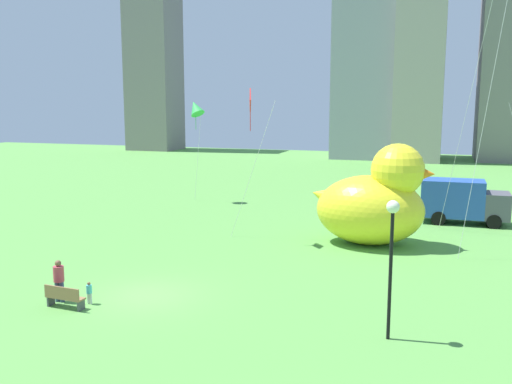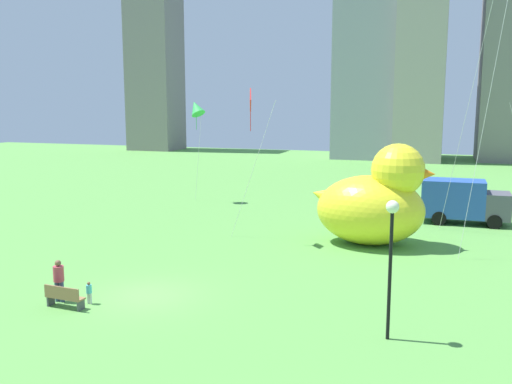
{
  "view_description": "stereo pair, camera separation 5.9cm",
  "coord_description": "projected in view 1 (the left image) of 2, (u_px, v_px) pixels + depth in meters",
  "views": [
    {
      "loc": [
        11.23,
        -19.74,
        7.9
      ],
      "look_at": [
        3.19,
        4.63,
        3.78
      ],
      "focal_mm": 39.59,
      "sensor_mm": 36.0,
      "label": 1
    },
    {
      "loc": [
        11.29,
        -19.72,
        7.9
      ],
      "look_at": [
        3.19,
        4.63,
        3.78
      ],
      "focal_mm": 39.59,
      "sensor_mm": 36.0,
      "label": 2
    }
  ],
  "objects": [
    {
      "name": "lamppost",
      "position": [
        392.0,
        238.0,
        18.43
      ],
      "size": [
        0.43,
        0.43,
        4.74
      ],
      "color": "black",
      "rests_on": "ground"
    },
    {
      "name": "person_adult",
      "position": [
        59.0,
        279.0,
        22.38
      ],
      "size": [
        0.42,
        0.42,
        1.7
      ],
      "color": "#38476B",
      "rests_on": "ground"
    },
    {
      "name": "giant_inflatable_duck",
      "position": [
        374.0,
        202.0,
        31.21
      ],
      "size": [
        6.84,
        4.39,
        5.67
      ],
      "color": "yellow",
      "rests_on": "ground"
    },
    {
      "name": "box_truck",
      "position": [
        462.0,
        202.0,
        36.78
      ],
      "size": [
        5.44,
        2.4,
        2.85
      ],
      "color": "#264CA5",
      "rests_on": "ground"
    },
    {
      "name": "person_child",
      "position": [
        89.0,
        292.0,
        22.18
      ],
      "size": [
        0.22,
        0.22,
        0.9
      ],
      "color": "silver",
      "rests_on": "ground"
    },
    {
      "name": "ground_plane",
      "position": [
        147.0,
        295.0,
        23.23
      ],
      "size": [
        140.0,
        140.0,
        0.0
      ],
      "primitive_type": "plane",
      "color": "#579843"
    },
    {
      "name": "city_skyline",
      "position": [
        382.0,
        30.0,
        78.18
      ],
      "size": [
        62.26,
        12.86,
        40.15
      ],
      "color": "gray",
      "rests_on": "ground"
    },
    {
      "name": "park_bench",
      "position": [
        64.0,
        297.0,
        21.7
      ],
      "size": [
        1.64,
        0.55,
        0.9
      ],
      "color": "olive",
      "rests_on": "ground"
    },
    {
      "name": "kite_green",
      "position": [
        196.0,
        108.0,
        44.04
      ],
      "size": [
        1.85,
        1.67,
        8.17
      ],
      "color": "silver",
      "rests_on": "ground"
    },
    {
      "name": "kite_red",
      "position": [
        250.0,
        105.0,
        30.86
      ],
      "size": [
        2.55,
        2.17,
        8.63
      ],
      "color": "silver",
      "rests_on": "ground"
    }
  ]
}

